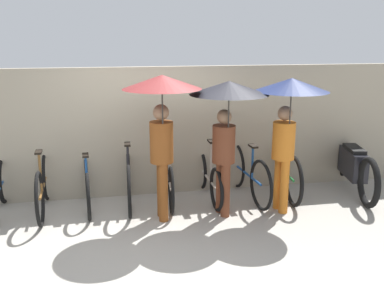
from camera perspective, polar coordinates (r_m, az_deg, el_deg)
name	(u,v)px	position (r m, az deg, el deg)	size (l,w,h in m)	color
ground_plane	(160,241)	(5.53, -4.32, -12.77)	(30.00, 30.00, 0.00)	#9E998E
back_wall	(146,132)	(6.82, -6.19, 1.60)	(13.52, 0.12, 2.05)	gray
parked_bicycle_1	(43,185)	(6.60, -19.23, -5.22)	(0.44, 1.76, 1.10)	black
parked_bicycle_2	(87,184)	(6.60, -13.81, -5.19)	(0.44, 1.63, 1.05)	black
parked_bicycle_3	(129,178)	(6.60, -8.44, -4.57)	(0.44, 1.80, 1.00)	black
parked_bicycle_4	(169,177)	(6.68, -3.11, -4.46)	(0.44, 1.69, 1.07)	black
parked_bicycle_5	(208,177)	(6.74, 2.18, -4.43)	(0.44, 1.64, 1.01)	black
parked_bicycle_6	(247,173)	(6.83, 7.38, -3.89)	(0.44, 1.80, 1.03)	black
parked_bicycle_7	(284,171)	(7.04, 12.16, -3.49)	(0.44, 1.74, 1.02)	black
pedestrian_leading	(162,107)	(5.60, -4.04, 4.95)	(1.03, 1.03, 2.03)	brown
pedestrian_center	(227,109)	(5.77, 4.73, 4.64)	(1.06, 1.06, 1.93)	brown
pedestrian_trailing	(289,108)	(6.03, 12.78, 4.73)	(1.01, 1.01, 1.96)	#C66B1E
motorcycle	(353,165)	(7.54, 20.64, -2.68)	(0.72, 2.16, 0.95)	black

